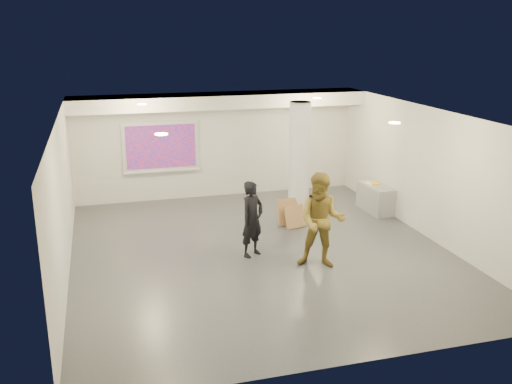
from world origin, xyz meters
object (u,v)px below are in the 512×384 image
object	(u,v)px
column	(299,162)
man	(322,221)
credenza	(376,198)
projection_screen	(161,147)
woman	(252,219)

from	to	relation	value
column	man	distance (m)	2.96
column	credenza	world-z (taller)	column
projection_screen	woman	bearing A→B (deg)	-73.36
projection_screen	column	bearing A→B (deg)	-40.56
credenza	man	world-z (taller)	man
column	credenza	bearing A→B (deg)	3.24
projection_screen	woman	world-z (taller)	projection_screen
credenza	column	bearing A→B (deg)	-179.01
column	projection_screen	xyz separation A→B (m)	(-3.10, 2.65, 0.03)
column	man	size ratio (longest dim) A/B	1.52
credenza	woman	distance (m)	4.48
woman	projection_screen	bearing A→B (deg)	73.09
column	projection_screen	size ratio (longest dim) A/B	1.43
credenza	woman	xyz separation A→B (m)	(-3.95, -2.06, 0.46)
credenza	man	bearing A→B (deg)	-134.97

